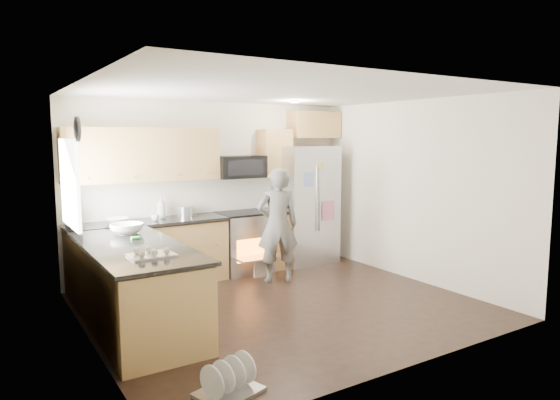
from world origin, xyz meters
TOP-DOWN VIEW (x-y plane):
  - ground at (0.00, 0.00)m, footprint 4.50×4.50m
  - room_shell at (-0.04, 0.02)m, footprint 4.54×4.04m
  - back_cabinet_run at (-0.59, 1.75)m, footprint 4.45×0.64m
  - peninsula at (-1.75, 0.25)m, footprint 0.96×2.36m
  - stove_range at (0.35, 1.69)m, footprint 0.76×0.97m
  - refrigerator at (1.50, 1.70)m, footprint 0.97×0.77m
  - person at (0.50, 0.95)m, footprint 0.70×0.57m
  - dish_rack at (-1.52, -1.57)m, footprint 0.58×0.52m

SIDE VIEW (x-z plane):
  - ground at x=0.00m, z-range 0.00..0.00m
  - dish_rack at x=-1.52m, z-range -0.07..0.23m
  - peninsula at x=-1.75m, z-range -0.06..0.99m
  - stove_range at x=0.35m, z-range -0.22..1.57m
  - person at x=0.50m, z-range 0.00..1.65m
  - back_cabinet_run at x=-0.59m, z-range -0.29..2.21m
  - refrigerator at x=1.50m, z-range 0.00..1.93m
  - room_shell at x=-0.04m, z-range 0.36..2.98m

